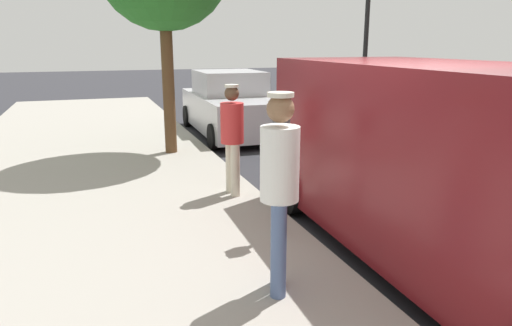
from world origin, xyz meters
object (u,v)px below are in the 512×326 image
(pedestrian_in_white, at_px, (280,181))
(parked_van, at_px, (457,164))
(parked_sedan_behind, at_px, (231,106))
(parking_meter_near, at_px, (281,150))
(pedestrian_in_red, at_px, (232,133))
(traffic_light_corner, at_px, (389,8))

(pedestrian_in_white, relative_size, parked_van, 0.34)
(parked_sedan_behind, bearing_deg, pedestrian_in_white, 76.22)
(parking_meter_near, xyz_separation_m, pedestrian_in_red, (0.07, -1.68, -0.10))
(pedestrian_in_white, height_order, parked_van, parked_van)
(parking_meter_near, bearing_deg, pedestrian_in_red, -87.65)
(traffic_light_corner, bearing_deg, parking_meter_near, 50.26)
(pedestrian_in_white, bearing_deg, parking_meter_near, -113.14)
(pedestrian_in_red, relative_size, traffic_light_corner, 0.31)
(parking_meter_near, bearing_deg, pedestrian_in_white, 66.86)
(parked_sedan_behind, xyz_separation_m, traffic_light_corner, (-6.44, -2.54, 2.77))
(pedestrian_in_red, height_order, parked_van, parked_van)
(parking_meter_near, height_order, parked_sedan_behind, parking_meter_near)
(traffic_light_corner, bearing_deg, parked_sedan_behind, 21.53)
(pedestrian_in_red, bearing_deg, pedestrian_in_white, 81.30)
(parking_meter_near, distance_m, parked_van, 1.86)
(parking_meter_near, relative_size, pedestrian_in_red, 0.93)
(parked_van, bearing_deg, parked_sedan_behind, -90.02)
(parked_sedan_behind, height_order, traffic_light_corner, traffic_light_corner)
(parking_meter_near, xyz_separation_m, traffic_light_corner, (-7.94, -9.55, 2.34))
(parking_meter_near, bearing_deg, parked_sedan_behind, -102.09)
(parking_meter_near, distance_m, pedestrian_in_white, 1.29)
(pedestrian_in_white, bearing_deg, pedestrian_in_red, -98.70)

